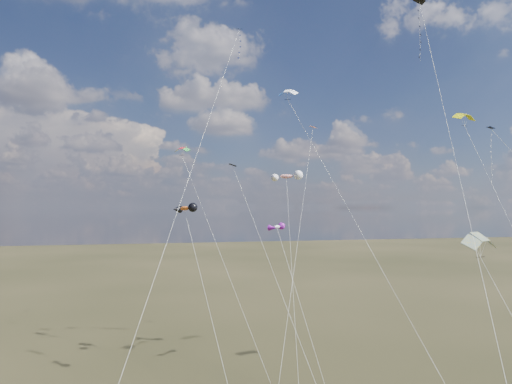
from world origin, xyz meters
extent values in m
cube|color=black|center=(15.31, 11.36, 38.21)|extent=(1.18, 1.26, 0.51)
cylinder|color=silver|center=(8.61, -2.90, 19.10)|extent=(13.44, 28.55, 38.22)
cube|color=#0C1B47|center=(1.51, 34.01, 42.74)|extent=(0.97, 0.95, 0.30)
cylinder|color=silver|center=(-6.80, 17.04, 21.37)|extent=(16.66, 33.97, 42.76)
cube|color=black|center=(-2.04, 20.44, 22.02)|extent=(0.81, 0.85, 0.29)
cylinder|color=silver|center=(1.12, 15.43, 11.01)|extent=(6.35, 10.06, 22.04)
cube|color=#0C164B|center=(28.72, 17.24, 26.91)|extent=(0.74, 0.77, 0.24)
cube|color=#D85911|center=(10.70, 29.13, 28.28)|extent=(1.03, 1.02, 0.31)
cylinder|color=silver|center=(5.04, 19.01, 14.14)|extent=(11.35, 20.27, 28.30)
cylinder|color=silver|center=(6.78, 6.71, 15.02)|extent=(6.34, 23.20, 30.06)
cylinder|color=silver|center=(-3.09, 21.34, 12.34)|extent=(7.82, 12.73, 24.68)
cube|color=#332316|center=(0.80, 15.00, 0.06)|extent=(0.10, 0.10, 0.12)
ellipsoid|color=#D15A1A|center=(-7.49, 17.59, 17.29)|extent=(2.39, 2.30, 1.08)
cylinder|color=silver|center=(-5.83, 11.88, 8.64)|extent=(3.35, 11.44, 17.30)
ellipsoid|color=white|center=(2.78, 19.55, 15.27)|extent=(2.11, 2.04, 0.83)
cylinder|color=silver|center=(3.83, 14.82, 7.63)|extent=(2.13, 9.49, 15.28)
ellipsoid|color=red|center=(5.00, 23.13, 21.08)|extent=(3.39, 2.22, 1.32)
cylinder|color=silver|center=(3.67, 17.08, 10.54)|extent=(2.69, 12.12, 21.10)
camera|label=1|loc=(-11.49, -28.54, 17.33)|focal=32.00mm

